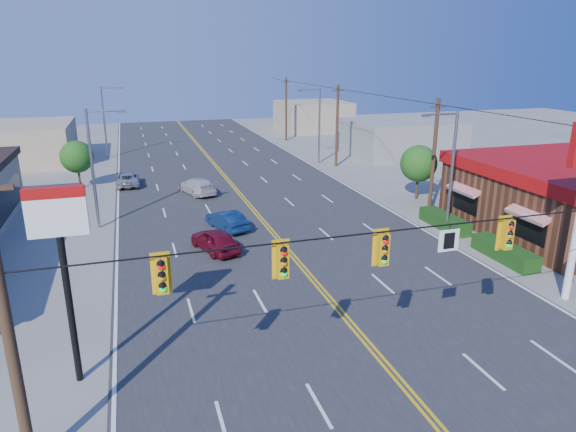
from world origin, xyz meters
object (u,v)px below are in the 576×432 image
object	(u,v)px
signal_span	(412,261)
pizza_hut_sign	(61,246)
car_white	(197,186)
car_blue	(227,221)
car_silver	(128,180)
car_magenta	(215,241)

from	to	relation	value
signal_span	pizza_hut_sign	world-z (taller)	signal_span
pizza_hut_sign	car_white	size ratio (longest dim) A/B	1.48
pizza_hut_sign	car_blue	xyz separation A→B (m)	(8.27, 14.86, -4.55)
pizza_hut_sign	car_blue	world-z (taller)	pizza_hut_sign
signal_span	car_white	bearing A→B (deg)	96.50
car_silver	car_white	bearing A→B (deg)	140.90
signal_span	car_blue	world-z (taller)	signal_span
signal_span	car_silver	distance (m)	34.84
signal_span	pizza_hut_sign	distance (m)	11.60
car_blue	car_magenta	bearing A→B (deg)	50.38
signal_span	car_white	size ratio (longest dim) A/B	5.25
signal_span	pizza_hut_sign	size ratio (longest dim) A/B	3.55
pizza_hut_sign	car_white	xyz separation A→B (m)	(7.60, 24.80, -4.51)
pizza_hut_sign	car_magenta	size ratio (longest dim) A/B	1.70
pizza_hut_sign	car_silver	size ratio (longest dim) A/B	1.60
car_magenta	car_blue	world-z (taller)	car_magenta
signal_span	pizza_hut_sign	bearing A→B (deg)	159.81
car_blue	signal_span	bearing A→B (deg)	79.27
signal_span	car_magenta	size ratio (longest dim) A/B	6.05
car_magenta	car_blue	distance (m)	4.00
pizza_hut_sign	car_silver	xyz separation A→B (m)	(2.04, 29.43, -4.59)
signal_span	car_magenta	bearing A→B (deg)	104.98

